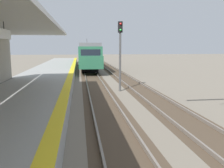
# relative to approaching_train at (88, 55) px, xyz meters

# --- Properties ---
(station_platform) EXTENTS (5.00, 80.00, 0.91)m
(station_platform) POSITION_rel_approaching_train_xyz_m (-4.40, -22.61, -1.73)
(station_platform) COLOR #999993
(station_platform) RESTS_ON ground
(track_pair_nearest_platform) EXTENTS (2.34, 120.00, 0.16)m
(track_pair_nearest_platform) POSITION_rel_approaching_train_xyz_m (-0.00, -18.61, -2.13)
(track_pair_nearest_platform) COLOR #4C3D2D
(track_pair_nearest_platform) RESTS_ON ground
(track_pair_middle) EXTENTS (2.34, 120.00, 0.16)m
(track_pair_middle) POSITION_rel_approaching_train_xyz_m (3.40, -18.61, -2.13)
(track_pair_middle) COLOR #4C3D2D
(track_pair_middle) RESTS_ON ground
(approaching_train) EXTENTS (2.93, 19.60, 4.76)m
(approaching_train) POSITION_rel_approaching_train_xyz_m (0.00, 0.00, 0.00)
(approaching_train) COLOR #286647
(approaching_train) RESTS_ON ground
(rail_signal_post) EXTENTS (0.32, 0.34, 5.20)m
(rail_signal_post) POSITION_rel_approaching_train_xyz_m (1.69, -19.25, 1.02)
(rail_signal_post) COLOR #4C4C4C
(rail_signal_post) RESTS_ON ground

